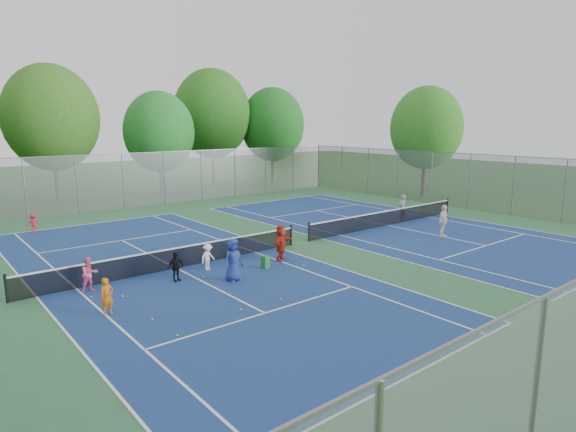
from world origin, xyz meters
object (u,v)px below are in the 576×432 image
object	(u,v)px
net_right	(387,218)
ball_crate	(175,264)
net_left	(176,258)
ball_hopper	(266,262)
instructor	(402,208)

from	to	relation	value
net_right	ball_crate	size ratio (longest dim) A/B	38.81
net_left	ball_hopper	world-z (taller)	net_left
ball_crate	instructor	world-z (taller)	instructor
net_right	net_left	bearing A→B (deg)	180.00
net_left	ball_crate	size ratio (longest dim) A/B	38.81
net_right	instructor	world-z (taller)	instructor
net_right	ball_hopper	distance (m)	11.26
ball_hopper	instructor	size ratio (longest dim) A/B	0.33
ball_hopper	net_left	bearing A→B (deg)	141.54
net_left	ball_crate	bearing A→B (deg)	77.44
net_left	ball_hopper	bearing A→B (deg)	-38.46
net_right	ball_crate	distance (m)	13.97
net_left	net_right	world-z (taller)	same
ball_hopper	instructor	xyz separation A→B (m)	(12.67, 2.60, 0.58)
ball_crate	net_right	bearing A→B (deg)	-0.69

